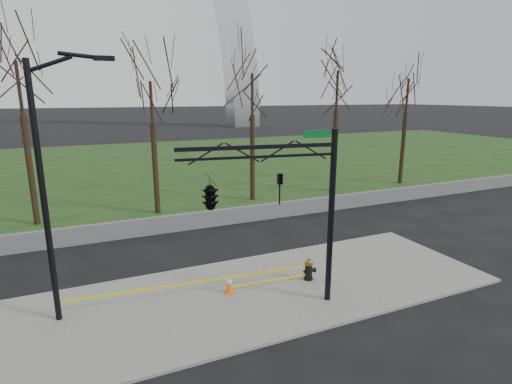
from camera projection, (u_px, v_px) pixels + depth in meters
name	position (u px, v px, depth m)	size (l,w,h in m)	color
ground	(257.00, 293.00, 14.50)	(500.00, 500.00, 0.00)	black
sidewalk	(257.00, 292.00, 14.49)	(18.00, 6.00, 0.10)	slate
grass_strip	(138.00, 165.00, 41.12)	(120.00, 40.00, 0.06)	#1D3A15
guardrail	(196.00, 220.00, 21.49)	(60.00, 0.30, 0.90)	#59595B
tree_row	(152.00, 137.00, 23.51)	(43.25, 4.00, 9.29)	black
fire_hydrant	(309.00, 270.00, 15.30)	(0.55, 0.35, 0.87)	black
traffic_cone	(229.00, 284.00, 14.27)	(0.37, 0.37, 0.64)	orange
street_light	(50.00, 177.00, 11.66)	(2.39, 0.31, 8.21)	black
traffic_signal_mast	(235.00, 192.00, 12.11)	(5.05, 2.54, 6.00)	black
caution_tape	(216.00, 282.00, 14.14)	(8.70, 0.81, 0.44)	yellow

